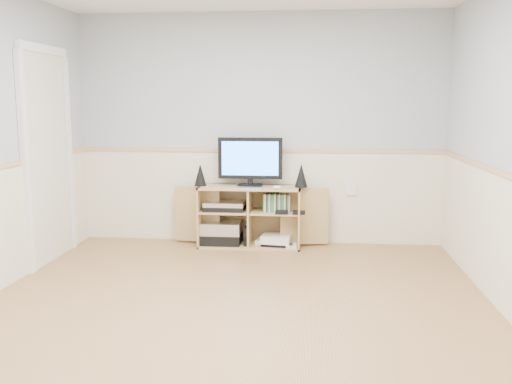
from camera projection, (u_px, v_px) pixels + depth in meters
room at (225, 148)px, 4.15m from camera, size 4.04×4.54×2.54m
media_cabinet at (250, 215)px, 6.20m from camera, size 1.70×0.41×0.65m
monitor at (250, 160)px, 6.10m from camera, size 0.69×0.18×0.52m
speaker_left at (200, 175)px, 6.15m from camera, size 0.13×0.13×0.24m
speaker_right at (301, 175)px, 6.04m from camera, size 0.14×0.14×0.25m
keyboard at (249, 188)px, 5.96m from camera, size 0.29×0.13×0.01m
mouse at (277, 187)px, 5.93m from camera, size 0.11×0.09×0.04m
av_components at (223, 226)px, 6.19m from camera, size 0.52×0.32×0.47m
game_consoles at (276, 240)px, 6.15m from camera, size 0.46×0.30×0.11m
game_cases at (277, 203)px, 6.07m from camera, size 0.28×0.13×0.19m
wall_outlet at (351, 190)px, 6.21m from camera, size 0.12×0.03×0.12m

